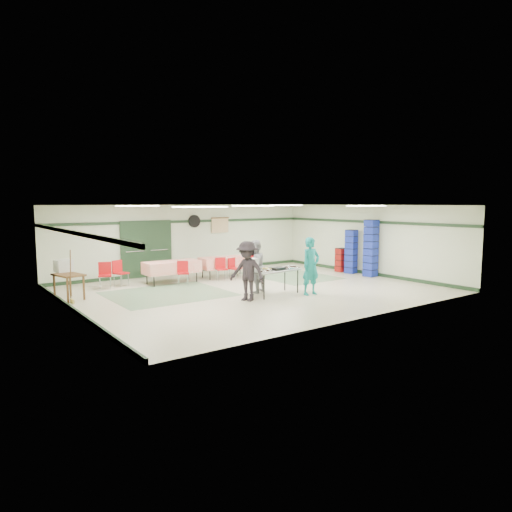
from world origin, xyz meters
TOP-DOWN VIEW (x-y plane):
  - floor at (0.00, 0.00)m, footprint 11.00×11.00m
  - ceiling at (0.00, 0.00)m, footprint 11.00×11.00m
  - wall_back at (0.00, 4.50)m, footprint 11.00×0.00m
  - wall_front at (0.00, -4.50)m, footprint 11.00×0.00m
  - wall_left at (-5.50, 0.00)m, footprint 0.00×9.00m
  - wall_right at (5.50, 0.00)m, footprint 0.00×9.00m
  - trim_back at (0.00, 4.47)m, footprint 11.00×0.06m
  - baseboard_back at (0.00, 4.47)m, footprint 11.00×0.06m
  - trim_left at (-5.47, 0.00)m, footprint 0.06×9.00m
  - baseboard_left at (-5.47, 0.00)m, footprint 0.06×9.00m
  - trim_right at (5.47, 0.00)m, footprint 0.06×9.00m
  - baseboard_right at (5.47, 0.00)m, footprint 0.06×9.00m
  - green_patch_a at (-2.50, 1.00)m, footprint 3.50×3.00m
  - green_patch_b at (2.80, 1.50)m, footprint 2.50×3.50m
  - double_door_left at (-2.20, 4.44)m, footprint 0.90×0.06m
  - double_door_right at (-1.25, 4.44)m, footprint 0.90×0.06m
  - door_frame at (-1.73, 4.42)m, footprint 2.00×0.03m
  - wall_fan at (0.30, 4.44)m, footprint 0.50×0.10m
  - scroll_banner at (1.50, 4.44)m, footprint 0.80×0.02m
  - serving_table at (0.08, -1.02)m, footprint 1.75×0.89m
  - sheet_tray_right at (0.66, -1.02)m, footprint 0.59×0.48m
  - sheet_tray_mid at (-0.04, -0.90)m, footprint 0.61×0.49m
  - sheet_tray_left at (-0.54, -1.13)m, footprint 0.65×0.52m
  - baking_pan at (0.16, -1.08)m, footprint 0.48×0.33m
  - foam_box_stack at (-0.73, -1.03)m, footprint 0.25×0.23m
  - volunteer_teal at (0.97, -1.65)m, footprint 0.65×0.43m
  - volunteer_grey at (-0.23, -0.40)m, footprint 0.97×0.87m
  - volunteer_dark at (-1.09, -1.23)m, footprint 1.01×1.26m
  - dining_table_a at (0.65, 2.68)m, footprint 2.00×1.02m
  - dining_table_b at (-1.55, 2.68)m, footprint 1.92×0.89m
  - chair_a at (0.62, 2.10)m, footprint 0.45×0.45m
  - chair_b at (0.10, 2.10)m, footprint 0.48×0.48m
  - chair_c at (1.40, 2.11)m, footprint 0.45×0.45m
  - chair_d at (-1.42, 2.10)m, footprint 0.50×0.50m
  - chair_loose_a at (-3.24, 3.16)m, footprint 0.52×0.52m
  - chair_loose_b at (-3.78, 2.96)m, footprint 0.52×0.52m
  - crate_stack_blue_a at (5.15, 0.54)m, footprint 0.45×0.45m
  - crate_stack_red at (5.15, 1.06)m, footprint 0.40×0.40m
  - crate_stack_blue_b at (5.15, -0.44)m, footprint 0.45×0.45m
  - printer_table at (-5.15, 1.93)m, footprint 0.81×1.06m
  - office_printer at (-5.15, 2.48)m, footprint 0.52×0.47m
  - broom at (-5.23, 1.38)m, footprint 0.07×0.24m

SIDE VIEW (x-z plane):
  - floor at x=0.00m, z-range 0.00..0.00m
  - green_patch_a at x=-2.50m, z-range 0.00..0.01m
  - green_patch_b at x=2.80m, z-range 0.00..0.01m
  - baseboard_back at x=0.00m, z-range 0.00..0.12m
  - baseboard_left at x=-5.47m, z-range 0.00..0.12m
  - baseboard_right at x=5.47m, z-range 0.00..0.12m
  - chair_a at x=0.62m, z-range 0.08..0.86m
  - crate_stack_red at x=5.15m, z-range 0.00..0.96m
  - chair_d at x=-1.42m, z-range 0.09..0.91m
  - chair_b at x=0.10m, z-range 0.09..0.92m
  - chair_c at x=1.40m, z-range 0.10..0.96m
  - chair_loose_a at x=-3.24m, z-range 0.10..0.97m
  - chair_loose_b at x=-3.78m, z-range 0.10..0.97m
  - dining_table_b at x=-1.55m, z-range 0.19..0.95m
  - dining_table_a at x=0.65m, z-range 0.19..0.95m
  - printer_table at x=-5.15m, z-range 0.27..1.02m
  - serving_table at x=0.08m, z-range 0.33..1.09m
  - broom at x=-5.23m, z-range 0.03..1.50m
  - sheet_tray_right at x=0.66m, z-range 0.76..0.78m
  - sheet_tray_mid at x=-0.04m, z-range 0.76..0.78m
  - sheet_tray_left at x=-0.54m, z-range 0.76..0.78m
  - baking_pan at x=0.16m, z-range 0.76..0.84m
  - volunteer_grey at x=-0.23m, z-range 0.00..1.64m
  - volunteer_dark at x=-1.09m, z-range 0.00..1.70m
  - crate_stack_blue_a at x=5.15m, z-range 0.00..1.72m
  - volunteer_teal at x=0.97m, z-range 0.00..1.75m
  - office_printer at x=-5.15m, z-range 0.74..1.10m
  - foam_box_stack at x=-0.73m, z-range 0.76..1.17m
  - double_door_left at x=-2.20m, z-range 0.00..2.10m
  - double_door_right at x=-1.25m, z-range 0.00..2.10m
  - door_frame at x=-1.73m, z-range -0.02..2.12m
  - crate_stack_blue_b at x=5.15m, z-range 0.00..2.15m
  - wall_back at x=0.00m, z-range -4.15..6.85m
  - wall_front at x=0.00m, z-range -4.15..6.85m
  - wall_left at x=-5.50m, z-range -3.15..5.85m
  - wall_right at x=5.50m, z-range -3.15..5.85m
  - scroll_banner at x=1.50m, z-range 1.55..2.15m
  - trim_back at x=0.00m, z-range 2.00..2.10m
  - trim_left at x=-5.47m, z-range 2.00..2.10m
  - trim_right at x=5.47m, z-range 2.00..2.10m
  - wall_fan at x=0.30m, z-range 1.80..2.30m
  - ceiling at x=0.00m, z-range 2.70..2.70m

